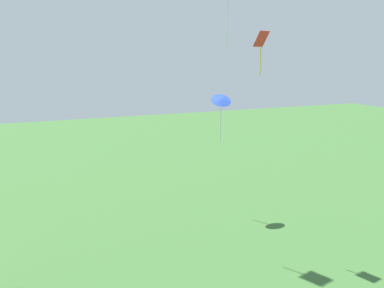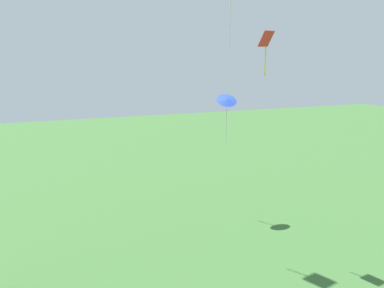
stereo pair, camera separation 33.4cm
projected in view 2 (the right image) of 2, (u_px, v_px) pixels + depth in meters
The scene contains 2 objects.
kite_red_diamond at pixel (266, 44), 17.76m from camera, with size 0.69×0.59×2.09m.
kite_blue_delta at pixel (227, 101), 22.51m from camera, with size 1.41×1.30×3.04m.
Camera 2 is at (-4.01, -2.50, 9.56)m, focal length 35.00 mm.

